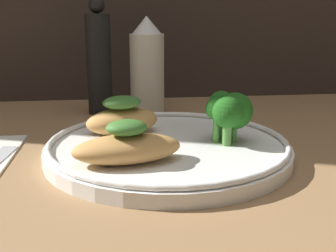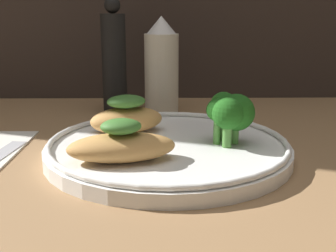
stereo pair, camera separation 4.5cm
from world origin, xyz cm
name	(u,v)px [view 1 (the left image)]	position (x,y,z in cm)	size (l,w,h in cm)	color
ground_plane	(168,160)	(0.00, 0.00, -0.50)	(180.00, 180.00, 1.00)	#936D47
plate	(168,147)	(0.00, 0.00, 0.99)	(26.47, 26.47, 2.00)	white
grilled_meat_front	(127,146)	(-4.51, -5.30, 2.98)	(11.01, 6.43, 4.14)	tan
grilled_meat_middle	(122,118)	(-4.81, 4.63, 3.25)	(9.87, 7.77, 4.48)	tan
broccoli_bunch	(229,111)	(6.54, -0.20, 4.93)	(5.22, 5.45, 5.48)	#569942
sauce_bottle	(147,67)	(-0.68, 21.49, 7.04)	(5.26, 5.26, 14.71)	silver
pepper_grinder	(99,61)	(-7.97, 21.49, 8.07)	(3.73, 3.73, 17.45)	black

